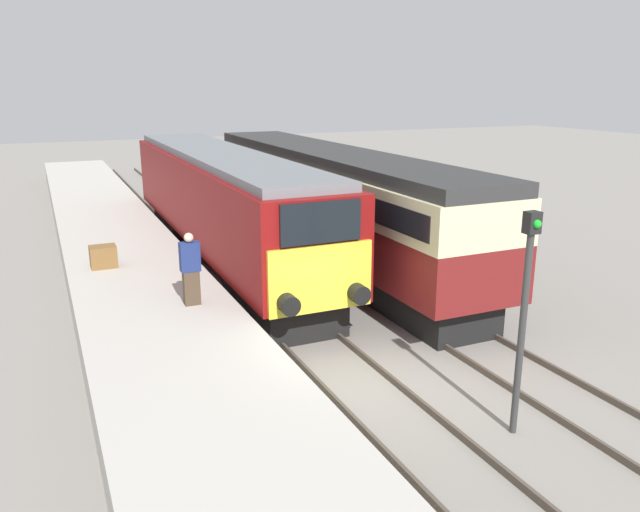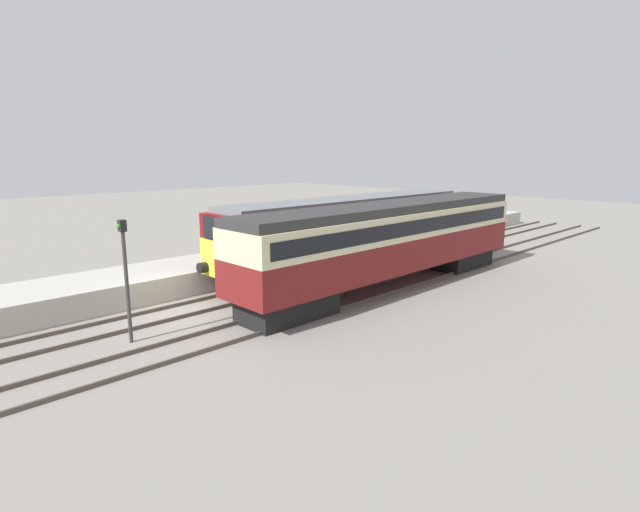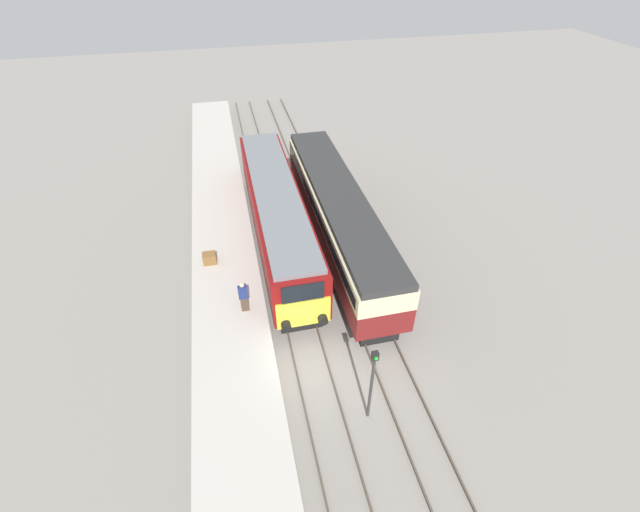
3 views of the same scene
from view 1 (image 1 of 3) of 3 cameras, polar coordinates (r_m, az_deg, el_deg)
name	(u,v)px [view 1 (image 1 of 3)]	position (r m, az deg, el deg)	size (l,w,h in m)	color
ground_plane	(354,383)	(13.06, 3.14, -11.51)	(120.00, 120.00, 0.00)	gray
platform_left	(130,274)	(19.20, -16.96, -1.54)	(3.50, 50.00, 1.02)	#B7B2A8
rails_near_track	(271,304)	(17.25, -4.52, -4.36)	(1.51, 60.00, 0.14)	#4C4238
rails_far_track	(379,287)	(18.60, 5.38, -2.88)	(1.50, 60.00, 0.14)	#4C4238
locomotive	(222,201)	(20.96, -8.95, 4.97)	(2.70, 16.31, 3.78)	black
passenger_carriage	(330,195)	(21.02, 0.89, 5.64)	(2.75, 16.52, 3.81)	black
person_on_platform	(190,269)	(14.41, -11.76, -1.20)	(0.44, 0.26, 1.69)	#473828
signal_post	(524,306)	(10.93, 18.19, -4.41)	(0.24, 0.28, 3.96)	#333333
luggage_crate	(103,257)	(18.14, -19.20, -0.05)	(0.70, 0.56, 0.60)	brown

